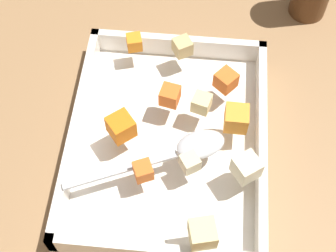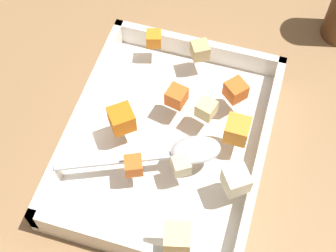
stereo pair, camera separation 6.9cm
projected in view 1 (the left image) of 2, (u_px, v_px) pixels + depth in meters
ground_plane at (181, 139)px, 0.76m from camera, size 4.00×4.00×0.00m
baking_dish at (168, 143)px, 0.74m from camera, size 0.35×0.28×0.05m
carrot_chunk_near_right at (236, 120)px, 0.69m from camera, size 0.03×0.03×0.03m
carrot_chunk_near_left at (226, 80)px, 0.73m from camera, size 0.04×0.04×0.03m
carrot_chunk_far_left at (121, 127)px, 0.69m from camera, size 0.05×0.05×0.03m
carrot_chunk_corner_ne at (170, 95)px, 0.72m from camera, size 0.03×0.03×0.03m
carrot_chunk_mid_right at (134, 42)px, 0.77m from camera, size 0.03×0.03×0.02m
carrot_chunk_near_spoon at (143, 171)px, 0.66m from camera, size 0.03×0.03×0.02m
potato_chunk_corner_nw at (190, 162)px, 0.66m from camera, size 0.03×0.03×0.02m
potato_chunk_corner_se at (203, 234)px, 0.61m from camera, size 0.04×0.04×0.03m
potato_chunk_front_center at (246, 168)px, 0.66m from camera, size 0.04×0.04×0.03m
potato_chunk_far_right at (202, 103)px, 0.71m from camera, size 0.03×0.03×0.02m
potato_chunk_rim_edge at (182, 47)px, 0.76m from camera, size 0.03×0.03×0.03m
serving_spoon at (191, 147)px, 0.68m from camera, size 0.11×0.22×0.02m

